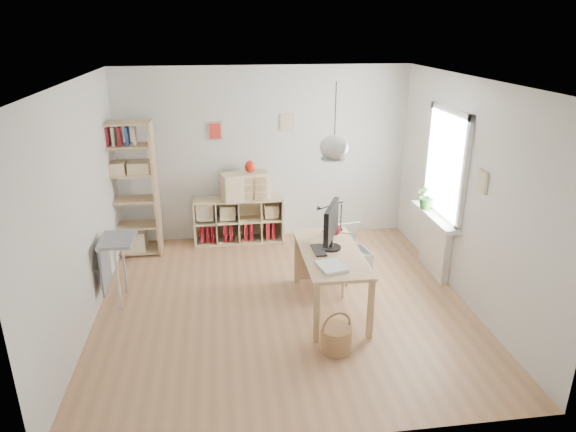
{
  "coord_description": "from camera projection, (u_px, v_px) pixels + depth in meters",
  "views": [
    {
      "loc": [
        -0.69,
        -5.55,
        3.27
      ],
      "look_at": [
        0.1,
        0.3,
        1.05
      ],
      "focal_mm": 32.0,
      "sensor_mm": 36.0,
      "label": 1
    }
  ],
  "objects": [
    {
      "name": "side_table",
      "position": [
        113.0,
        252.0,
        6.21
      ],
      "size": [
        0.4,
        0.55,
        0.85
      ],
      "color": "gray",
      "rests_on": "ground"
    },
    {
      "name": "window_unit",
      "position": [
        447.0,
        164.0,
        6.67
      ],
      "size": [
        0.07,
        1.16,
        1.46
      ],
      "color": "white",
      "rests_on": "ground"
    },
    {
      "name": "task_lamp",
      "position": [
        328.0,
        213.0,
        6.49
      ],
      "size": [
        0.36,
        0.13,
        0.39
      ],
      "color": "black",
      "rests_on": "desk"
    },
    {
      "name": "wicker_basket",
      "position": [
        336.0,
        338.0,
        5.42
      ],
      "size": [
        0.33,
        0.33,
        0.46
      ],
      "rotation": [
        0.0,
        0.0,
        0.27
      ],
      "color": "#A17549",
      "rests_on": "ground"
    },
    {
      "name": "windowsill",
      "position": [
        435.0,
        216.0,
        6.91
      ],
      "size": [
        0.22,
        1.2,
        0.06
      ],
      "primitive_type": "cube",
      "color": "white",
      "rests_on": "radiator"
    },
    {
      "name": "keyboard",
      "position": [
        319.0,
        250.0,
        6.06
      ],
      "size": [
        0.14,
        0.35,
        0.02
      ],
      "primitive_type": "cube",
      "rotation": [
        0.0,
        0.0,
        0.04
      ],
      "color": "black",
      "rests_on": "desk"
    },
    {
      "name": "chair",
      "position": [
        334.0,
        258.0,
        6.6
      ],
      "size": [
        0.49,
        0.49,
        0.77
      ],
      "rotation": [
        0.0,
        0.0,
        -0.4
      ],
      "color": "gray",
      "rests_on": "ground"
    },
    {
      "name": "tall_bookshelf",
      "position": [
        128.0,
        184.0,
        7.41
      ],
      "size": [
        0.8,
        0.38,
        2.0
      ],
      "color": "tan",
      "rests_on": "ground"
    },
    {
      "name": "room_shell",
      "position": [
        334.0,
        147.0,
        5.61
      ],
      "size": [
        4.5,
        4.5,
        4.5
      ],
      "color": "white",
      "rests_on": "ground"
    },
    {
      "name": "paper_tray",
      "position": [
        331.0,
        266.0,
        5.63
      ],
      "size": [
        0.34,
        0.39,
        0.03
      ],
      "primitive_type": "cube",
      "rotation": [
        0.0,
        0.0,
        0.21
      ],
      "color": "white",
      "rests_on": "desk"
    },
    {
      "name": "potted_plant",
      "position": [
        428.0,
        196.0,
        7.06
      ],
      "size": [
        0.33,
        0.29,
        0.37
      ],
      "primitive_type": "imported",
      "rotation": [
        0.0,
        0.0,
        -0.02
      ],
      "color": "#285B22",
      "rests_on": "windowsill"
    },
    {
      "name": "desk",
      "position": [
        331.0,
        258.0,
        6.08
      ],
      "size": [
        0.7,
        1.5,
        0.75
      ],
      "color": "tan",
      "rests_on": "ground"
    },
    {
      "name": "monitor",
      "position": [
        331.0,
        224.0,
        6.02
      ],
      "size": [
        0.3,
        0.6,
        0.55
      ],
      "rotation": [
        0.0,
        0.0,
        -0.41
      ],
      "color": "black",
      "rests_on": "desk"
    },
    {
      "name": "red_vase",
      "position": [
        250.0,
        167.0,
        7.81
      ],
      "size": [
        0.16,
        0.16,
        0.19
      ],
      "primitive_type": "ellipsoid",
      "color": "#9B1A0C",
      "rests_on": "drawer_chest"
    },
    {
      "name": "ground",
      "position": [
        283.0,
        304.0,
        6.38
      ],
      "size": [
        4.5,
        4.5,
        0.0
      ],
      "primitive_type": "plane",
      "color": "#AB7F55",
      "rests_on": "ground"
    },
    {
      "name": "yarn_ball",
      "position": [
        335.0,
        229.0,
        6.48
      ],
      "size": [
        0.16,
        0.16,
        0.16
      ],
      "primitive_type": "sphere",
      "color": "#4E0A12",
      "rests_on": "desk"
    },
    {
      "name": "radiator",
      "position": [
        435.0,
        245.0,
        7.07
      ],
      "size": [
        0.1,
        0.8,
        0.8
      ],
      "primitive_type": "cube",
      "color": "white",
      "rests_on": "ground"
    },
    {
      "name": "storage_chest",
      "position": [
        347.0,
        256.0,
        7.22
      ],
      "size": [
        0.68,
        0.74,
        0.61
      ],
      "rotation": [
        0.0,
        0.0,
        0.18
      ],
      "color": "silver",
      "rests_on": "ground"
    },
    {
      "name": "cube_shelf",
      "position": [
        237.0,
        223.0,
        8.15
      ],
      "size": [
        1.4,
        0.38,
        0.72
      ],
      "color": "beige",
      "rests_on": "ground"
    },
    {
      "name": "drawer_chest",
      "position": [
        245.0,
        186.0,
        7.91
      ],
      "size": [
        0.77,
        0.48,
        0.41
      ],
      "primitive_type": "cube",
      "rotation": [
        0.0,
        0.0,
        0.23
      ],
      "color": "beige",
      "rests_on": "cube_shelf"
    }
  ]
}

